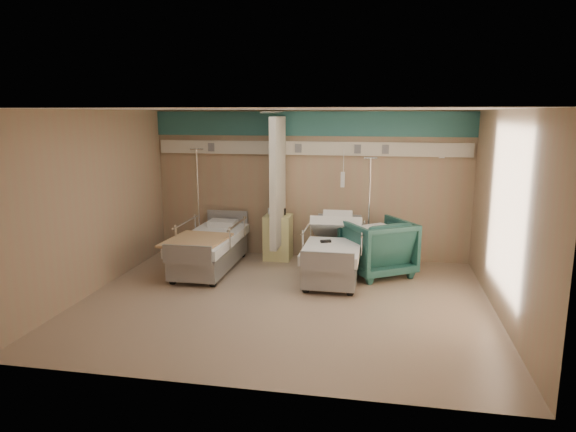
{
  "coord_description": "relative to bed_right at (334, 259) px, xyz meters",
  "views": [
    {
      "loc": [
        1.37,
        -7.1,
        2.75
      ],
      "look_at": [
        -0.06,
        0.6,
        1.17
      ],
      "focal_mm": 32.0,
      "sensor_mm": 36.0,
      "label": 1
    }
  ],
  "objects": [
    {
      "name": "bedside_cabinet",
      "position": [
        -1.15,
        0.9,
        0.11
      ],
      "size": [
        0.5,
        0.48,
        0.85
      ],
      "primitive_type": "cube",
      "color": "#F4EF99",
      "rests_on": "ground"
    },
    {
      "name": "bed_right",
      "position": [
        0.0,
        0.0,
        0.0
      ],
      "size": [
        1.0,
        2.16,
        0.63
      ],
      "primitive_type": null,
      "color": "silver",
      "rests_on": "ground"
    },
    {
      "name": "bed_left",
      "position": [
        -2.2,
        0.0,
        0.0
      ],
      "size": [
        1.0,
        2.16,
        0.63
      ],
      "primitive_type": null,
      "color": "silver",
      "rests_on": "ground"
    },
    {
      "name": "iv_stand_right",
      "position": [
        0.55,
        0.83,
        0.09
      ],
      "size": [
        0.35,
        0.35,
        1.97
      ],
      "rotation": [
        0.0,
        0.0,
        0.36
      ],
      "color": "silver",
      "rests_on": "ground"
    },
    {
      "name": "room_walls",
      "position": [
        -0.63,
        -1.05,
        1.55
      ],
      "size": [
        6.04,
        5.04,
        2.82
      ],
      "color": "tan",
      "rests_on": "ground"
    },
    {
      "name": "iv_stand_left",
      "position": [
        -2.68,
        0.78,
        0.11
      ],
      "size": [
        0.37,
        0.37,
        2.1
      ],
      "rotation": [
        0.0,
        0.0,
        -0.07
      ],
      "color": "silver",
      "rests_on": "ground"
    },
    {
      "name": "waffle_blanket",
      "position": [
        0.71,
        0.22,
        0.68
      ],
      "size": [
        0.77,
        0.76,
        0.06
      ],
      "primitive_type": "cube",
      "rotation": [
        0.0,
        0.0,
        3.86
      ],
      "color": "white",
      "rests_on": "visitor_armchair"
    },
    {
      "name": "toiletry_bag",
      "position": [
        -1.15,
        0.95,
        0.6
      ],
      "size": [
        0.27,
        0.23,
        0.13
      ],
      "primitive_type": "cube",
      "rotation": [
        0.0,
        0.0,
        -0.43
      ],
      "color": "black",
      "rests_on": "bedside_cabinet"
    },
    {
      "name": "ground",
      "position": [
        -0.6,
        -1.3,
        -0.32
      ],
      "size": [
        6.0,
        5.0,
        0.0
      ],
      "primitive_type": "cube",
      "color": "gray",
      "rests_on": "ground"
    },
    {
      "name": "tan_blanket",
      "position": [
        -2.27,
        -0.46,
        0.33
      ],
      "size": [
        0.99,
        1.21,
        0.04
      ],
      "primitive_type": "cube",
      "rotation": [
        0.0,
        0.0,
        -0.07
      ],
      "color": "tan",
      "rests_on": "bed_left"
    },
    {
      "name": "white_cup",
      "position": [
        -1.33,
        0.99,
        0.59
      ],
      "size": [
        0.1,
        0.1,
        0.12
      ],
      "primitive_type": "cylinder",
      "rotation": [
        0.0,
        0.0,
        -0.21
      ],
      "color": "white",
      "rests_on": "bedside_cabinet"
    },
    {
      "name": "visitor_armchair",
      "position": [
        0.72,
        0.27,
        0.17
      ],
      "size": [
        1.44,
        1.45,
        0.97
      ],
      "primitive_type": "imported",
      "rotation": [
        0.0,
        0.0,
        3.71
      ],
      "color": "#20514A",
      "rests_on": "ground"
    },
    {
      "name": "call_remote",
      "position": [
        -0.13,
        -0.13,
        0.33
      ],
      "size": [
        0.19,
        0.14,
        0.04
      ],
      "primitive_type": "cube",
      "rotation": [
        0.0,
        0.0,
        0.36
      ],
      "color": "black",
      "rests_on": "bed_right"
    }
  ]
}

